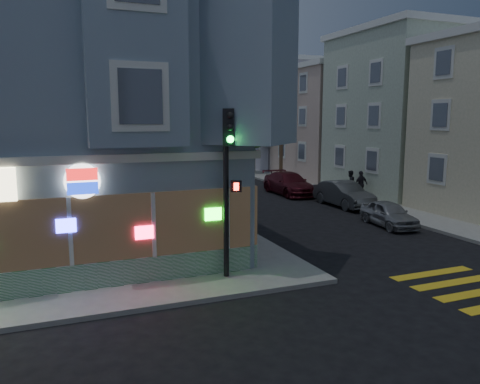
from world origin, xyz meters
TOP-DOWN VIEW (x-y plane):
  - ground at (0.00, 0.00)m, footprint 120.00×120.00m
  - sidewalk_ne at (23.00, 23.00)m, footprint 24.00×42.00m
  - corner_building at (-6.00, 10.98)m, footprint 14.60×14.60m
  - row_house_b at (19.50, 16.00)m, footprint 12.00×8.60m
  - row_house_c at (19.50, 25.00)m, footprint 12.00×8.60m
  - row_house_d at (19.50, 34.00)m, footprint 12.00×8.60m
  - utility_pole at (12.00, 24.00)m, footprint 2.20×0.30m
  - street_tree_near at (12.20, 30.00)m, footprint 3.00×3.00m
  - street_tree_far at (12.20, 38.00)m, footprint 3.00×3.00m
  - pedestrian_a at (13.00, 15.79)m, footprint 0.93×0.82m
  - pedestrian_b at (13.00, 14.60)m, footprint 1.06×0.55m
  - parked_car_a at (9.76, 7.90)m, footprint 1.89×3.75m
  - parked_car_b at (10.70, 13.10)m, footprint 1.59×4.54m
  - parked_car_c at (9.78, 18.30)m, footprint 2.16×5.21m
  - parked_car_d at (8.60, 28.43)m, footprint 2.51×4.71m
  - traffic_signal at (-0.14, 3.44)m, footprint 0.68×0.60m
  - fire_hydrant at (11.30, 11.78)m, footprint 0.41×0.23m

SIDE VIEW (x-z plane):
  - ground at x=0.00m, z-range 0.00..0.00m
  - sidewalk_ne at x=23.00m, z-range 0.00..0.15m
  - fire_hydrant at x=11.30m, z-range 0.17..0.87m
  - parked_car_a at x=9.76m, z-range 0.00..1.22m
  - parked_car_d at x=8.60m, z-range 0.00..1.26m
  - parked_car_b at x=10.70m, z-range 0.00..1.49m
  - parked_car_c at x=9.78m, z-range 0.00..1.51m
  - pedestrian_a at x=13.00m, z-range 0.15..1.78m
  - pedestrian_b at x=13.00m, z-range 0.15..1.88m
  - traffic_signal at x=-0.14m, z-range 1.09..6.42m
  - street_tree_near at x=12.20m, z-range 1.29..6.59m
  - street_tree_far at x=12.20m, z-range 1.29..6.59m
  - row_house_c at x=19.50m, z-range 0.15..9.15m
  - utility_pole at x=12.00m, z-range 0.30..9.30m
  - row_house_b at x=19.50m, z-range 0.15..10.65m
  - row_house_d at x=19.50m, z-range 0.15..10.65m
  - corner_building at x=-6.00m, z-range 0.12..11.52m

